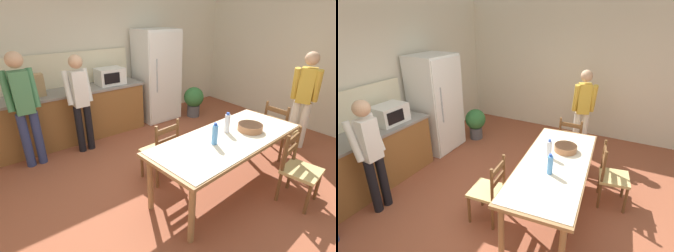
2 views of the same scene
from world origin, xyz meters
TOP-DOWN VIEW (x-y plane):
  - ground_plane at (0.00, 0.00)m, footprint 8.32×8.32m
  - wall_back at (0.00, 2.66)m, footprint 6.52×0.12m
  - wall_right at (3.26, 0.00)m, footprint 0.12×5.20m
  - kitchen_counter at (-0.87, 2.23)m, footprint 2.95×0.66m
  - counter_splashback at (-0.86, 2.54)m, footprint 2.91×0.03m
  - refrigerator at (1.12, 2.19)m, footprint 0.82×0.73m
  - microwave at (0.06, 2.21)m, footprint 0.50×0.39m
  - paper_bag at (-1.23, 2.20)m, footprint 0.24×0.16m
  - dining_table at (0.35, -0.47)m, footprint 2.22×1.04m
  - bottle_near_centre at (0.08, -0.49)m, footprint 0.07×0.07m
  - bottle_off_centre at (0.45, -0.35)m, footprint 0.07×0.07m
  - serving_bowl at (0.73, -0.51)m, footprint 0.32×0.32m
  - chair_side_far_left at (-0.19, 0.22)m, footprint 0.45×0.43m
  - chair_head_end at (1.72, -0.36)m, footprint 0.40×0.42m
  - chair_side_near_right at (0.89, -1.16)m, footprint 0.48×0.46m
  - person_at_sink at (-1.52, 1.71)m, footprint 0.43×0.30m
  - person_at_counter at (-0.72, 1.69)m, footprint 0.40×0.28m
  - person_by_table at (2.27, -0.40)m, footprint 0.36×0.46m
  - potted_plant at (1.81, 1.76)m, footprint 0.44×0.44m

SIDE VIEW (x-z plane):
  - ground_plane at x=0.00m, z-range 0.00..0.00m
  - potted_plant at x=1.81m, z-range 0.05..0.72m
  - chair_side_far_left at x=-0.19m, z-range -0.01..0.90m
  - chair_head_end at x=1.72m, z-range -0.01..0.90m
  - chair_side_near_right at x=0.89m, z-range -0.01..0.90m
  - kitchen_counter at x=-0.87m, z-range 0.00..0.93m
  - dining_table at x=0.35m, z-range 0.31..1.07m
  - serving_bowl at x=0.73m, z-range 0.77..0.86m
  - bottle_near_centre at x=0.08m, z-range 0.75..1.02m
  - bottle_off_centre at x=0.45m, z-range 0.75..1.02m
  - person_at_counter at x=-0.72m, z-range 0.10..1.71m
  - person_by_table at x=2.27m, z-range 0.10..1.74m
  - refrigerator at x=1.12m, z-range 0.00..1.88m
  - person_at_sink at x=-1.52m, z-range 0.11..1.83m
  - microwave at x=0.06m, z-range 0.93..1.23m
  - paper_bag at x=-1.23m, z-range 0.93..1.29m
  - counter_splashback at x=-0.86m, z-range 0.93..1.53m
  - wall_back at x=0.00m, z-range 0.00..2.90m
  - wall_right at x=3.26m, z-range 0.00..2.90m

